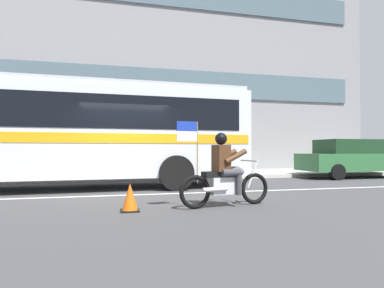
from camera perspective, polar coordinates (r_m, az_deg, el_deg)
ground_plane at (r=9.40m, az=-11.59°, el=-8.36°), size 60.00×60.00×0.00m
sidewalk_curb at (r=14.46m, az=-12.32°, el=-5.48°), size 28.00×3.80×0.15m
lane_center_stripe at (r=8.80m, az=-11.44°, el=-8.83°), size 26.60×0.14×0.01m
office_building_facade at (r=17.57m, az=-12.42°, el=17.04°), size 28.00×0.89×13.27m
transit_bus at (r=10.59m, az=-19.73°, el=2.72°), size 10.67×2.96×3.22m
motorcycle_with_rider at (r=6.91m, az=5.86°, el=-5.46°), size 2.17×0.74×1.78m
parked_sedan_curbside at (r=15.51m, az=26.26°, el=-2.22°), size 4.51×1.87×1.64m
fire_hydrant at (r=14.31m, az=6.23°, el=-3.76°), size 0.22×0.30×0.75m
traffic_cone at (r=6.50m, az=-10.90°, el=-9.36°), size 0.36×0.36×0.55m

